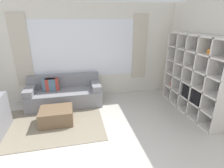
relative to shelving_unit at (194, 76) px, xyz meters
The scene contains 6 objects.
wall_back 2.99m from the shelving_unit, 148.52° to the left, with size 6.57×0.11×2.70m.
wall_right 0.44m from the shelving_unit, ahead, with size 0.07×4.26×2.70m, color silver.
area_rug 3.87m from the shelving_unit, behind, with size 2.93×1.67×0.01m, color gray.
shelving_unit is the anchor object (origin of this frame).
couch_main 3.41m from the shelving_unit, 161.05° to the left, with size 1.97×0.82×0.77m.
ottoman 3.41m from the shelving_unit, behind, with size 0.72×0.57×0.36m.
Camera 1 is at (-0.29, -1.98, 2.25)m, focal length 28.00 mm.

